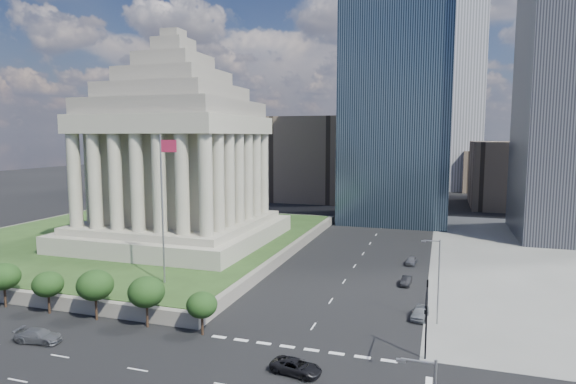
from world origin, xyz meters
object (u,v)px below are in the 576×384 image
at_px(street_lamp_north, 437,277).
at_px(parked_sedan_near, 420,312).
at_px(pickup_truck, 296,367).
at_px(traffic_signal_ne, 426,314).
at_px(suv_grey, 39,336).
at_px(parked_sedan_mid, 406,281).
at_px(flagpole, 163,201).
at_px(war_memorial, 176,138).
at_px(parked_sedan_far, 411,260).

relative_size(street_lamp_north, parked_sedan_near, 2.27).
bearing_deg(pickup_truck, traffic_signal_ne, -56.62).
relative_size(suv_grey, parked_sedan_mid, 1.34).
height_order(flagpole, parked_sedan_near, flagpole).
distance_m(flagpole, traffic_signal_ne, 36.69).
distance_m(pickup_truck, parked_sedan_mid, 31.21).
distance_m(street_lamp_north, parked_sedan_near, 5.40).
relative_size(street_lamp_north, pickup_truck, 2.09).
relative_size(pickup_truck, parked_sedan_mid, 1.29).
xyz_separation_m(flagpole, pickup_truck, (23.16, -15.18, -12.45)).
distance_m(traffic_signal_ne, parked_sedan_mid, 26.03).
xyz_separation_m(flagpole, suv_grey, (-4.74, -17.05, -12.40)).
distance_m(traffic_signal_ne, street_lamp_north, 11.34).
xyz_separation_m(war_memorial, street_lamp_north, (47.33, -23.00, -15.74)).
bearing_deg(parked_sedan_far, suv_grey, -122.55).
height_order(pickup_truck, parked_sedan_near, parked_sedan_near).
bearing_deg(traffic_signal_ne, parked_sedan_mid, 97.85).
relative_size(flagpole, traffic_signal_ne, 2.50).
bearing_deg(street_lamp_north, suv_grey, -155.66).
xyz_separation_m(pickup_truck, parked_sedan_mid, (7.66, 30.25, -0.06)).
bearing_deg(parked_sedan_near, parked_sedan_far, 102.18).
bearing_deg(parked_sedan_mid, traffic_signal_ne, -78.79).
distance_m(street_lamp_north, suv_grey, 44.06).
bearing_deg(parked_sedan_near, war_memorial, 160.91).
relative_size(flagpole, suv_grey, 4.04).
height_order(street_lamp_north, parked_sedan_far, street_lamp_north).
xyz_separation_m(street_lamp_north, parked_sedan_mid, (-4.33, 14.07, -5.05)).
distance_m(traffic_signal_ne, parked_sedan_near, 13.41).
distance_m(suv_grey, parked_sedan_mid, 47.92).
xyz_separation_m(war_memorial, parked_sedan_near, (45.50, -21.71, -20.65)).
bearing_deg(parked_sedan_near, flagpole, -169.66).
distance_m(flagpole, street_lamp_north, 35.95).
bearing_deg(traffic_signal_ne, pickup_truck, -156.40).
distance_m(street_lamp_north, parked_sedan_mid, 15.56).
bearing_deg(suv_grey, flagpole, -23.39).
xyz_separation_m(parked_sedan_near, parked_sedan_mid, (-2.50, 12.79, -0.14)).
distance_m(war_memorial, parked_sedan_mid, 48.59).
distance_m(flagpole, suv_grey, 21.60).
relative_size(street_lamp_north, parked_sedan_mid, 2.70).
bearing_deg(flagpole, suv_grey, -105.53).
height_order(street_lamp_north, suv_grey, street_lamp_north).
bearing_deg(suv_grey, parked_sedan_far, -46.73).
bearing_deg(suv_grey, war_memorial, 2.41).
bearing_deg(parked_sedan_mid, war_memorial, 171.63).
distance_m(pickup_truck, suv_grey, 27.96).
bearing_deg(parked_sedan_far, flagpole, -132.38).
xyz_separation_m(flagpole, parked_sedan_near, (33.33, 2.29, -12.36)).
height_order(traffic_signal_ne, street_lamp_north, street_lamp_north).
height_order(traffic_signal_ne, suv_grey, traffic_signal_ne).
height_order(war_memorial, flagpole, war_memorial).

